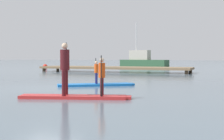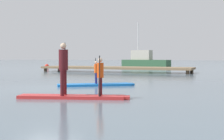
% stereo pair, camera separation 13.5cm
% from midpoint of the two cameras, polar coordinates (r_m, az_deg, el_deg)
% --- Properties ---
extents(ground_plane, '(240.00, 240.00, 0.00)m').
position_cam_midpoint_polar(ground_plane, '(13.78, -11.89, -3.23)').
color(ground_plane, slate).
extents(paddleboard_near, '(3.31, 2.46, 0.10)m').
position_cam_midpoint_polar(paddleboard_near, '(14.60, -3.14, -2.67)').
color(paddleboard_near, blue).
rests_on(paddleboard_near, ground).
extents(paddler_child_solo, '(0.27, 0.33, 1.18)m').
position_cam_midpoint_polar(paddler_child_solo, '(14.58, -3.12, -0.18)').
color(paddler_child_solo, '#19194C').
rests_on(paddler_child_solo, paddleboard_near).
extents(paddleboard_far, '(3.59, 1.55, 0.10)m').
position_cam_midpoint_polar(paddleboard_far, '(10.26, -7.04, -4.83)').
color(paddleboard_far, red).
rests_on(paddleboard_far, ground).
extents(paddler_adult, '(0.37, 0.51, 1.70)m').
position_cam_midpoint_polar(paddler_adult, '(10.26, -8.87, 0.85)').
color(paddler_adult, '#4C1419').
rests_on(paddler_adult, paddleboard_far).
extents(paddler_child_front, '(0.26, 0.40, 1.28)m').
position_cam_midpoint_polar(paddler_child_front, '(10.04, -2.23, -0.78)').
color(paddler_child_front, '#4C1419').
rests_on(paddler_child_front, paddleboard_far).
extents(fishing_boat_green_midground, '(6.98, 3.17, 6.09)m').
position_cam_midpoint_polar(fishing_boat_green_midground, '(43.07, 5.46, 1.65)').
color(fishing_boat_green_midground, '#2D5638').
rests_on(fishing_boat_green_midground, ground).
extents(floating_dock, '(13.47, 3.05, 0.47)m').
position_cam_midpoint_polar(floating_dock, '(27.84, 0.26, 0.40)').
color(floating_dock, '#846B4C').
rests_on(floating_dock, ground).
extents(mooring_buoy_mid, '(0.51, 0.51, 0.51)m').
position_cam_midpoint_polar(mooring_buoy_mid, '(37.34, -12.05, 0.67)').
color(mooring_buoy_mid, red).
rests_on(mooring_buoy_mid, ground).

